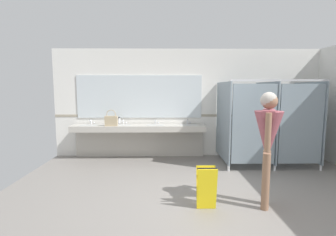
{
  "coord_description": "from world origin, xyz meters",
  "views": [
    {
      "loc": [
        -0.71,
        -3.71,
        1.75
      ],
      "look_at": [
        -0.65,
        0.92,
        1.2
      ],
      "focal_mm": 26.96,
      "sensor_mm": 36.0,
      "label": 1
    }
  ],
  "objects_px": {
    "handbag": "(111,120)",
    "wet_floor_sign": "(207,188)",
    "soap_dispenser": "(119,121)",
    "person_standing": "(268,135)"
  },
  "relations": [
    {
      "from": "handbag",
      "to": "soap_dispenser",
      "type": "xyz_separation_m",
      "value": [
        0.13,
        0.3,
        -0.05
      ]
    },
    {
      "from": "soap_dispenser",
      "to": "wet_floor_sign",
      "type": "distance_m",
      "value": 3.38
    },
    {
      "from": "handbag",
      "to": "soap_dispenser",
      "type": "bearing_deg",
      "value": 66.12
    },
    {
      "from": "soap_dispenser",
      "to": "wet_floor_sign",
      "type": "xyz_separation_m",
      "value": [
        1.76,
        -2.83,
        -0.61
      ]
    },
    {
      "from": "handbag",
      "to": "wet_floor_sign",
      "type": "bearing_deg",
      "value": -53.27
    },
    {
      "from": "person_standing",
      "to": "handbag",
      "type": "bearing_deg",
      "value": 138.08
    },
    {
      "from": "wet_floor_sign",
      "to": "handbag",
      "type": "bearing_deg",
      "value": 126.73
    },
    {
      "from": "person_standing",
      "to": "soap_dispenser",
      "type": "distance_m",
      "value": 3.83
    },
    {
      "from": "handbag",
      "to": "soap_dispenser",
      "type": "distance_m",
      "value": 0.33
    },
    {
      "from": "soap_dispenser",
      "to": "wet_floor_sign",
      "type": "relative_size",
      "value": 0.3
    }
  ]
}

